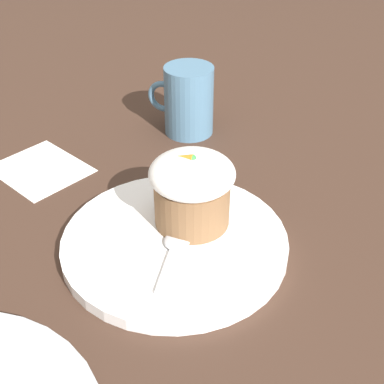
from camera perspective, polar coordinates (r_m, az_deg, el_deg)
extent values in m
plane|color=#3D281E|center=(0.62, -1.84, -5.92)|extent=(4.00, 4.00, 0.00)
cylinder|color=white|center=(0.62, -1.85, -5.41)|extent=(0.26, 0.26, 0.01)
cylinder|color=brown|center=(0.62, 0.00, -1.07)|extent=(0.09, 0.09, 0.06)
ellipsoid|color=white|center=(0.59, 0.00, 1.99)|extent=(0.10, 0.10, 0.04)
cone|color=orange|center=(0.59, -0.89, 3.76)|extent=(0.02, 0.01, 0.01)
sphere|color=green|center=(0.58, 0.05, 3.58)|extent=(0.01, 0.01, 0.01)
cube|color=silver|center=(0.57, -2.62, -8.27)|extent=(0.02, 0.07, 0.00)
ellipsoid|color=silver|center=(0.60, -1.57, -5.14)|extent=(0.03, 0.04, 0.01)
cylinder|color=teal|center=(0.82, -0.33, 9.73)|extent=(0.08, 0.08, 0.11)
torus|color=teal|center=(0.84, -3.08, 10.14)|extent=(0.05, 0.01, 0.05)
cube|color=white|center=(0.78, -15.85, 2.38)|extent=(0.15, 0.14, 0.00)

